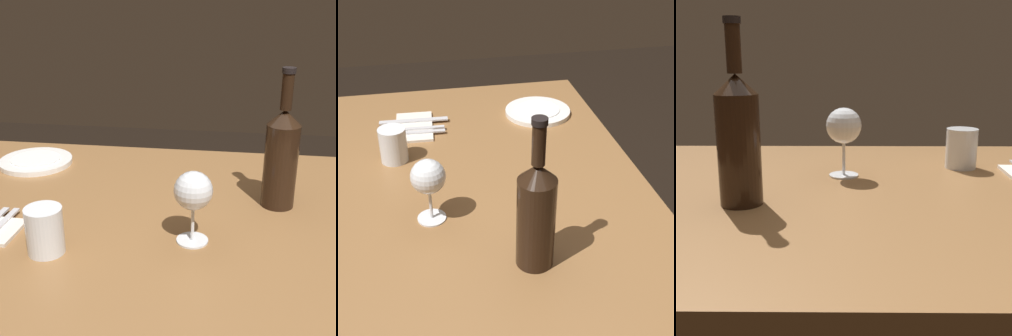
{
  "view_description": "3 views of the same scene",
  "coord_description": "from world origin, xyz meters",
  "views": [
    {
      "loc": [
        -0.17,
        0.96,
        1.25
      ],
      "look_at": [
        -0.04,
        0.03,
        0.87
      ],
      "focal_mm": 51.09,
      "sensor_mm": 36.0,
      "label": 1
    },
    {
      "loc": [
        -1.04,
        0.11,
        1.45
      ],
      "look_at": [
        -0.06,
        -0.08,
        0.83
      ],
      "focal_mm": 54.2,
      "sensor_mm": 36.0,
      "label": 2
    },
    {
      "loc": [
        -0.09,
        -0.87,
        1.0
      ],
      "look_at": [
        -0.1,
        -0.06,
        0.8
      ],
      "focal_mm": 47.53,
      "sensor_mm": 36.0,
      "label": 3
    }
  ],
  "objects": [
    {
      "name": "wine_glass_left",
      "position": [
        -0.1,
        0.1,
        0.85
      ],
      "size": [
        0.08,
        0.08,
        0.15
      ],
      "color": "white",
      "rests_on": "dining_table"
    },
    {
      "name": "wine_bottle",
      "position": [
        -0.28,
        -0.09,
        0.86
      ],
      "size": [
        0.08,
        0.08,
        0.33
      ],
      "color": "black",
      "rests_on": "dining_table"
    },
    {
      "name": "dining_table",
      "position": [
        0.0,
        0.0,
        0.65
      ],
      "size": [
        1.3,
        0.9,
        0.74
      ],
      "color": "olive",
      "rests_on": "ground"
    },
    {
      "name": "water_tumbler",
      "position": [
        0.18,
        0.18,
        0.78
      ],
      "size": [
        0.07,
        0.07,
        0.1
      ],
      "color": "white",
      "rests_on": "dining_table"
    }
  ]
}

